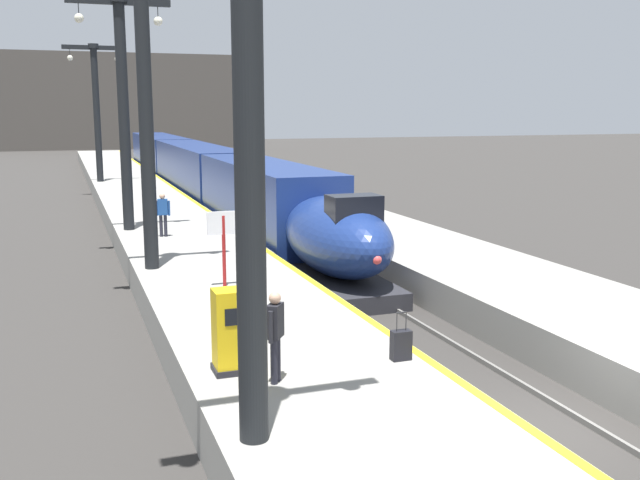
{
  "coord_description": "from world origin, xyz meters",
  "views": [
    {
      "loc": [
        -8.4,
        -10.62,
        5.96
      ],
      "look_at": [
        -0.7,
        11.0,
        1.8
      ],
      "focal_mm": 40.82,
      "sensor_mm": 36.0,
      "label": 1
    }
  ],
  "objects_px": {
    "station_column_near": "(248,81)",
    "station_column_mid": "(144,66)",
    "station_column_distant": "(96,100)",
    "passenger_near_edge": "(275,330)",
    "highspeed_train_main": "(201,172)",
    "passenger_mid_platform": "(163,211)",
    "departure_info_board": "(224,233)",
    "ticket_machine_yellow": "(233,334)",
    "rolling_suitcase": "(401,345)",
    "station_column_far": "(123,91)"
  },
  "relations": [
    {
      "from": "station_column_near",
      "to": "station_column_mid",
      "type": "bearing_deg",
      "value": 90.0
    },
    {
      "from": "station_column_distant",
      "to": "passenger_near_edge",
      "type": "relative_size",
      "value": 5.4
    },
    {
      "from": "station_column_near",
      "to": "highspeed_train_main",
      "type": "bearing_deg",
      "value": 80.77
    },
    {
      "from": "station_column_distant",
      "to": "passenger_near_edge",
      "type": "height_order",
      "value": "station_column_distant"
    },
    {
      "from": "station_column_mid",
      "to": "station_column_distant",
      "type": "relative_size",
      "value": 1.13
    },
    {
      "from": "passenger_mid_platform",
      "to": "departure_info_board",
      "type": "height_order",
      "value": "departure_info_board"
    },
    {
      "from": "passenger_near_edge",
      "to": "passenger_mid_platform",
      "type": "bearing_deg",
      "value": 89.43
    },
    {
      "from": "station_column_near",
      "to": "passenger_mid_platform",
      "type": "xyz_separation_m",
      "value": [
        1.12,
        18.3,
        -4.29
      ]
    },
    {
      "from": "ticket_machine_yellow",
      "to": "departure_info_board",
      "type": "height_order",
      "value": "departure_info_board"
    },
    {
      "from": "highspeed_train_main",
      "to": "rolling_suitcase",
      "type": "distance_m",
      "value": 33.93
    },
    {
      "from": "station_column_far",
      "to": "departure_info_board",
      "type": "relative_size",
      "value": 4.38
    },
    {
      "from": "highspeed_train_main",
      "to": "departure_info_board",
      "type": "relative_size",
      "value": 26.72
    },
    {
      "from": "station_column_far",
      "to": "rolling_suitcase",
      "type": "height_order",
      "value": "station_column_far"
    },
    {
      "from": "ticket_machine_yellow",
      "to": "passenger_near_edge",
      "type": "bearing_deg",
      "value": -52.89
    },
    {
      "from": "station_column_mid",
      "to": "passenger_near_edge",
      "type": "distance_m",
      "value": 11.77
    },
    {
      "from": "passenger_mid_platform",
      "to": "passenger_near_edge",
      "type": "bearing_deg",
      "value": -90.57
    },
    {
      "from": "highspeed_train_main",
      "to": "passenger_near_edge",
      "type": "height_order",
      "value": "highspeed_train_main"
    },
    {
      "from": "rolling_suitcase",
      "to": "departure_info_board",
      "type": "relative_size",
      "value": 0.46
    },
    {
      "from": "ticket_machine_yellow",
      "to": "passenger_mid_platform",
      "type": "bearing_deg",
      "value": 87.15
    },
    {
      "from": "highspeed_train_main",
      "to": "station_column_mid",
      "type": "bearing_deg",
      "value": -104.02
    },
    {
      "from": "rolling_suitcase",
      "to": "ticket_machine_yellow",
      "type": "distance_m",
      "value": 3.34
    },
    {
      "from": "station_column_near",
      "to": "station_column_far",
      "type": "distance_m",
      "value": 20.46
    },
    {
      "from": "passenger_mid_platform",
      "to": "ticket_machine_yellow",
      "type": "distance_m",
      "value": 15.41
    },
    {
      "from": "passenger_near_edge",
      "to": "station_column_distant",
      "type": "bearing_deg",
      "value": 91.38
    },
    {
      "from": "highspeed_train_main",
      "to": "rolling_suitcase",
      "type": "bearing_deg",
      "value": -93.85
    },
    {
      "from": "station_column_mid",
      "to": "passenger_mid_platform",
      "type": "xyz_separation_m",
      "value": [
        1.12,
        5.64,
        -5.15
      ]
    },
    {
      "from": "passenger_near_edge",
      "to": "ticket_machine_yellow",
      "type": "bearing_deg",
      "value": 127.11
    },
    {
      "from": "passenger_near_edge",
      "to": "departure_info_board",
      "type": "height_order",
      "value": "departure_info_board"
    },
    {
      "from": "highspeed_train_main",
      "to": "station_column_distant",
      "type": "height_order",
      "value": "station_column_distant"
    },
    {
      "from": "passenger_near_edge",
      "to": "departure_info_board",
      "type": "bearing_deg",
      "value": 84.8
    },
    {
      "from": "highspeed_train_main",
      "to": "passenger_near_edge",
      "type": "bearing_deg",
      "value": -98.24
    },
    {
      "from": "station_column_mid",
      "to": "rolling_suitcase",
      "type": "xyz_separation_m",
      "value": [
        3.62,
        -10.23,
        -5.84
      ]
    },
    {
      "from": "station_column_near",
      "to": "ticket_machine_yellow",
      "type": "bearing_deg",
      "value": 83.16
    },
    {
      "from": "passenger_near_edge",
      "to": "station_column_far",
      "type": "bearing_deg",
      "value": 92.98
    },
    {
      "from": "highspeed_train_main",
      "to": "ticket_machine_yellow",
      "type": "relative_size",
      "value": 35.4
    },
    {
      "from": "passenger_near_edge",
      "to": "station_column_mid",
      "type": "bearing_deg",
      "value": 95.17
    },
    {
      "from": "station_column_mid",
      "to": "departure_info_board",
      "type": "height_order",
      "value": "station_column_mid"
    },
    {
      "from": "passenger_mid_platform",
      "to": "station_column_near",
      "type": "bearing_deg",
      "value": -93.49
    },
    {
      "from": "station_column_mid",
      "to": "rolling_suitcase",
      "type": "bearing_deg",
      "value": -70.5
    },
    {
      "from": "station_column_far",
      "to": "station_column_distant",
      "type": "xyz_separation_m",
      "value": [
        0.0,
        21.3,
        -0.08
      ]
    },
    {
      "from": "highspeed_train_main",
      "to": "ticket_machine_yellow",
      "type": "height_order",
      "value": "highspeed_train_main"
    },
    {
      "from": "station_column_far",
      "to": "station_column_distant",
      "type": "bearing_deg",
      "value": 90.0
    },
    {
      "from": "rolling_suitcase",
      "to": "highspeed_train_main",
      "type": "bearing_deg",
      "value": 86.15
    },
    {
      "from": "passenger_mid_platform",
      "to": "ticket_machine_yellow",
      "type": "relative_size",
      "value": 1.06
    },
    {
      "from": "station_column_distant",
      "to": "ticket_machine_yellow",
      "type": "xyz_separation_m",
      "value": [
        0.35,
        -38.84,
        -4.76
      ]
    },
    {
      "from": "station_column_near",
      "to": "rolling_suitcase",
      "type": "bearing_deg",
      "value": 33.93
    },
    {
      "from": "highspeed_train_main",
      "to": "station_column_mid",
      "type": "relative_size",
      "value": 5.47
    },
    {
      "from": "station_column_far",
      "to": "ticket_machine_yellow",
      "type": "relative_size",
      "value": 5.8
    },
    {
      "from": "station_column_mid",
      "to": "station_column_far",
      "type": "height_order",
      "value": "station_column_mid"
    },
    {
      "from": "station_column_distant",
      "to": "rolling_suitcase",
      "type": "bearing_deg",
      "value": -84.74
    }
  ]
}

